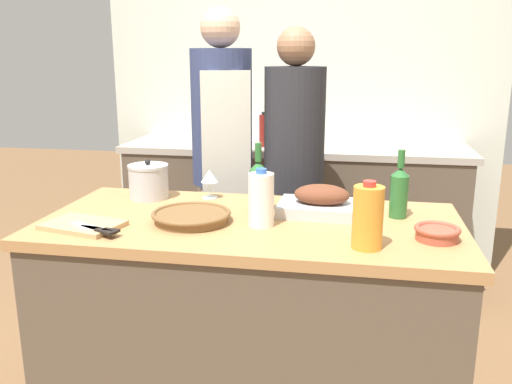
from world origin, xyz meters
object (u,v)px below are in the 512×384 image
wine_glass_left (210,177)px  wine_bottle_green (399,191)px  condiment_bottle_tall (297,128)px  person_cook_aproned (222,158)px  roasting_pan (321,203)px  milk_jug (261,199)px  juice_jug (368,217)px  stock_pot (149,181)px  wicker_basket (191,216)px  condiment_bottle_short (263,131)px  cutting_board (83,225)px  person_cook_guest (294,172)px  mixing_bowl (437,233)px  wine_bottle_dark (258,186)px  knife_paring (100,229)px

wine_glass_left → wine_bottle_green: bearing=-10.6°
condiment_bottle_tall → person_cook_aproned: person_cook_aproned is taller
roasting_pan → condiment_bottle_tall: size_ratio=1.74×
condiment_bottle_tall → milk_jug: bearing=-88.1°
juice_jug → person_cook_aproned: bearing=125.1°
roasting_pan → wine_glass_left: (-0.49, 0.16, 0.05)m
roasting_pan → stock_pot: bearing=171.5°
wicker_basket → condiment_bottle_short: size_ratio=1.38×
cutting_board → wine_bottle_green: wine_bottle_green is taller
juice_jug → condiment_bottle_tall: (-0.43, 1.82, 0.04)m
condiment_bottle_tall → person_cook_guest: person_cook_guest is taller
wicker_basket → cutting_board: wicker_basket is taller
stock_pot → mixing_bowl: size_ratio=1.14×
stock_pot → condiment_bottle_tall: 1.44m
wicker_basket → mixing_bowl: (0.87, -0.05, 0.00)m
wine_glass_left → person_cook_aproned: person_cook_aproned is taller
wine_bottle_green → wine_bottle_dark: size_ratio=0.94×
mixing_bowl → stock_pot: bearing=163.2°
stock_pot → condiment_bottle_short: size_ratio=0.81×
stock_pot → knife_paring: (0.02, -0.50, -0.05)m
wine_bottle_green → condiment_bottle_tall: bearing=110.7°
roasting_pan → juice_jug: bearing=-64.7°
cutting_board → person_cook_guest: bearing=56.8°
wine_glass_left → stock_pot: bearing=-170.0°
juice_jug → condiment_bottle_short: 1.69m
wine_glass_left → wine_bottle_dark: bearing=-36.8°
wicker_basket → wine_bottle_green: bearing=15.0°
mixing_bowl → condiment_bottle_tall: condiment_bottle_tall is taller
person_cook_aproned → knife_paring: bearing=-120.9°
person_cook_aproned → wine_bottle_dark: bearing=-87.9°
roasting_pan → wine_glass_left: size_ratio=2.68×
stock_pot → knife_paring: stock_pot is taller
cutting_board → knife_paring: (0.10, -0.07, 0.01)m
knife_paring → condiment_bottle_short: bearing=79.7°
person_cook_aproned → milk_jug: bearing=-89.7°
juice_jug → person_cook_aproned: (-0.73, 1.04, -0.03)m
stock_pot → person_cook_guest: person_cook_guest is taller
cutting_board → condiment_bottle_short: 1.60m
milk_jug → person_cook_aproned: bearing=112.3°
roasting_pan → wine_bottle_dark: size_ratio=1.21×
roasting_pan → milk_jug: 0.28m
wine_bottle_dark → condiment_bottle_short: wine_bottle_dark is taller
knife_paring → condiment_bottle_short: condiment_bottle_short is taller
wicker_basket → wine_bottle_dark: wine_bottle_dark is taller
juice_jug → condiment_bottle_short: size_ratio=1.04×
stock_pot → wine_bottle_dark: (0.50, -0.14, 0.04)m
juice_jug → cutting_board: bearing=178.3°
stock_pot → wine_bottle_green: (1.04, -0.10, 0.03)m
roasting_pan → wine_glass_left: 0.52m
stock_pot → condiment_bottle_short: 1.16m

